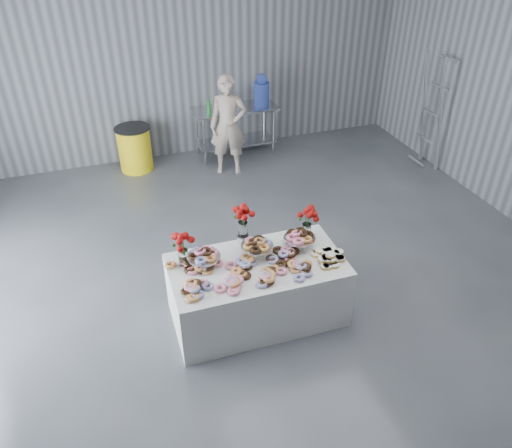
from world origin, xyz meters
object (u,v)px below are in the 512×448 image
(prep_table, at_px, (235,123))
(person, at_px, (228,125))
(water_jug, at_px, (261,91))
(trash_barrel, at_px, (135,149))
(stepladder, at_px, (432,112))
(display_table, at_px, (257,290))

(prep_table, xyz_separation_m, person, (-0.30, -0.60, 0.22))
(prep_table, bearing_deg, water_jug, -0.00)
(person, xyz_separation_m, trash_barrel, (-1.52, 0.60, -0.45))
(prep_table, height_order, trash_barrel, prep_table)
(trash_barrel, xyz_separation_m, stepladder, (4.81, -1.57, 0.61))
(display_table, xyz_separation_m, prep_table, (1.04, 4.15, 0.24))
(stepladder, bearing_deg, prep_table, 152.18)
(display_table, relative_size, person, 1.13)
(display_table, height_order, person, person)
(prep_table, height_order, person, person)
(prep_table, bearing_deg, trash_barrel, -180.00)
(trash_barrel, height_order, stepladder, stepladder)
(display_table, distance_m, stepladder, 4.82)
(display_table, height_order, trash_barrel, trash_barrel)
(display_table, height_order, stepladder, stepladder)
(stepladder, bearing_deg, person, 163.57)
(trash_barrel, bearing_deg, display_table, -79.32)
(water_jug, relative_size, trash_barrel, 0.71)
(water_jug, height_order, stepladder, stepladder)
(display_table, bearing_deg, water_jug, 69.57)
(prep_table, distance_m, water_jug, 0.73)
(water_jug, bearing_deg, stepladder, -32.38)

